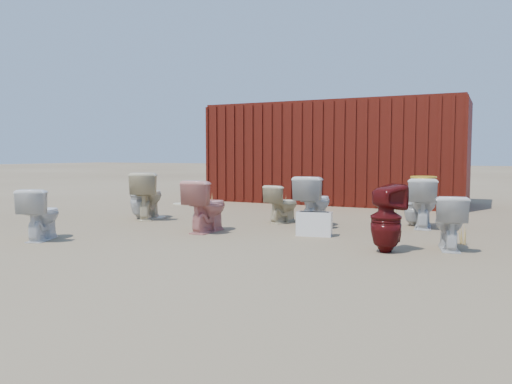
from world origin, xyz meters
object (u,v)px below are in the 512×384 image
at_px(toilet_front_maroon, 386,218).
at_px(loose_tank, 314,224).
at_px(toilet_front_pink, 207,206).
at_px(toilet_back_beige_right, 282,204).
at_px(toilet_back_e, 414,205).
at_px(toilet_back_yellowlid, 423,203).
at_px(toilet_back_a, 141,196).
at_px(shipping_container, 337,153).
at_px(toilet_back_beige_left, 148,196).
at_px(toilet_front_a, 41,214).
at_px(toilet_front_e, 449,222).
at_px(toilet_front_c, 314,201).

relative_size(toilet_front_maroon, loose_tank, 1.63).
bearing_deg(toilet_front_pink, toilet_back_beige_right, -112.18).
height_order(toilet_back_e, loose_tank, toilet_back_e).
bearing_deg(loose_tank, toilet_back_yellowlid, 39.68).
distance_m(toilet_back_a, loose_tank, 3.49).
bearing_deg(toilet_front_pink, shipping_container, -92.52).
bearing_deg(toilet_back_a, toilet_back_e, -174.40).
height_order(shipping_container, toilet_back_e, shipping_container).
bearing_deg(toilet_back_yellowlid, toilet_front_maroon, 80.74).
height_order(toilet_front_pink, toilet_back_beige_left, toilet_back_beige_left).
xyz_separation_m(toilet_front_a, toilet_back_beige_right, (2.30, 3.05, -0.03)).
distance_m(toilet_front_maroon, toilet_back_beige_right, 2.85).
height_order(toilet_back_beige_left, toilet_back_beige_right, toilet_back_beige_left).
distance_m(shipping_container, toilet_front_e, 6.34).
relative_size(toilet_front_maroon, toilet_back_a, 0.98).
xyz_separation_m(toilet_front_c, toilet_back_beige_right, (-0.66, 0.26, -0.09)).
bearing_deg(toilet_back_a, toilet_back_beige_left, -162.97).
relative_size(toilet_front_pink, toilet_front_maroon, 0.96).
xyz_separation_m(toilet_front_maroon, toilet_back_yellowlid, (0.12, 2.29, -0.01)).
xyz_separation_m(shipping_container, toilet_front_maroon, (2.40, -6.00, -0.79)).
relative_size(toilet_front_pink, loose_tank, 1.58).
xyz_separation_m(toilet_front_e, toilet_back_beige_right, (-2.79, 1.36, -0.01)).
xyz_separation_m(shipping_container, loose_tank, (1.23, -5.23, -1.02)).
xyz_separation_m(toilet_front_maroon, loose_tank, (-1.17, 0.77, -0.23)).
xyz_separation_m(toilet_back_beige_left, toilet_back_yellowlid, (4.63, 1.03, -0.03)).
xyz_separation_m(toilet_front_pink, toilet_back_beige_right, (0.63, 1.46, -0.07)).
bearing_deg(loose_tank, toilet_front_e, -17.69).
distance_m(shipping_container, toilet_back_beige_right, 4.22).
distance_m(shipping_container, loose_tank, 5.47).
xyz_separation_m(toilet_back_beige_right, loose_tank, (0.96, -1.11, -0.15)).
bearing_deg(toilet_back_yellowlid, toilet_front_e, 100.75).
distance_m(toilet_back_beige_left, toilet_back_beige_right, 2.46).
height_order(toilet_front_e, toilet_back_beige_left, toilet_back_beige_left).
distance_m(toilet_front_c, toilet_back_e, 1.66).
distance_m(toilet_front_c, toilet_back_a, 3.18).
bearing_deg(toilet_front_pink, toilet_back_beige_left, -24.23).
height_order(toilet_front_maroon, toilet_back_a, toilet_back_a).
height_order(toilet_front_a, toilet_back_yellowlid, toilet_back_yellowlid).
bearing_deg(toilet_back_a, toilet_front_maroon, 155.71).
relative_size(toilet_back_beige_right, toilet_back_e, 0.95).
relative_size(toilet_front_a, toilet_front_c, 0.86).
distance_m(toilet_back_beige_right, toilet_back_yellowlid, 2.29).
bearing_deg(toilet_back_yellowlid, toilet_back_a, 6.81).
height_order(toilet_back_a, toilet_back_e, toilet_back_a).
relative_size(toilet_back_beige_right, loose_tank, 1.29).
xyz_separation_m(toilet_back_a, toilet_back_beige_right, (2.49, 0.68, -0.09)).
relative_size(toilet_front_maroon, toilet_back_beige_right, 1.26).
bearing_deg(toilet_front_pink, toilet_back_a, -21.38).
bearing_deg(toilet_back_beige_left, toilet_front_pink, 130.86).
xyz_separation_m(toilet_front_pink, toilet_front_e, (3.42, 0.10, -0.06)).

